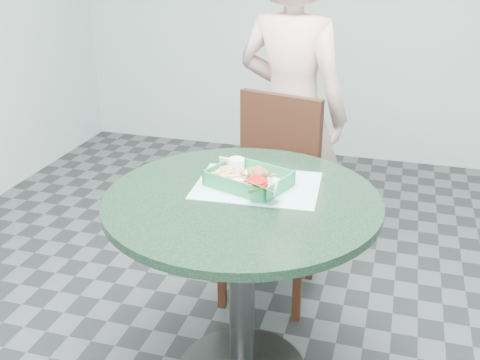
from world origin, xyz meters
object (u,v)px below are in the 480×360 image
(cafe_table, at_px, (242,245))
(dining_chair, at_px, (274,184))
(diner_person, at_px, (292,105))
(crab_sandwich, at_px, (259,180))
(food_basket, at_px, (249,187))
(sauce_ramekin, at_px, (228,170))

(cafe_table, relative_size, dining_chair, 1.02)
(diner_person, bearing_deg, crab_sandwich, 109.92)
(cafe_table, xyz_separation_m, food_basket, (-0.00, 0.09, 0.19))
(sauce_ramekin, bearing_deg, food_basket, -29.46)
(food_basket, distance_m, sauce_ramekin, 0.11)
(cafe_table, distance_m, food_basket, 0.21)
(cafe_table, height_order, food_basket, food_basket)
(cafe_table, bearing_deg, diner_person, 91.40)
(diner_person, relative_size, sauce_ramekin, 27.53)
(diner_person, distance_m, crab_sandwich, 0.86)
(dining_chair, relative_size, food_basket, 3.50)
(food_basket, bearing_deg, diner_person, 91.47)
(food_basket, relative_size, crab_sandwich, 2.47)
(dining_chair, relative_size, diner_person, 0.56)
(crab_sandwich, xyz_separation_m, sauce_ramekin, (-0.13, 0.05, 0.00))
(dining_chair, height_order, food_basket, dining_chair)
(food_basket, bearing_deg, sauce_ramekin, 150.54)
(diner_person, distance_m, sauce_ramekin, 0.81)
(crab_sandwich, bearing_deg, cafe_table, -113.00)
(food_basket, xyz_separation_m, sauce_ramekin, (-0.09, 0.05, 0.03))
(crab_sandwich, bearing_deg, food_basket, 179.00)
(diner_person, height_order, food_basket, diner_person)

